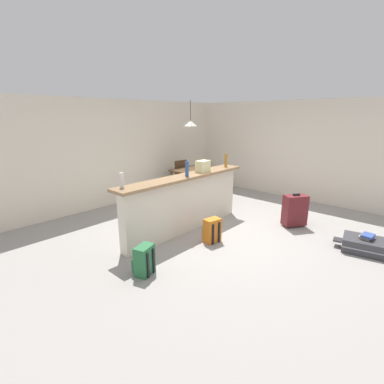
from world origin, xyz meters
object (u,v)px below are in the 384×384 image
object	(u,v)px
bottle_amber	(226,160)
dining_chair_near_partition	(209,180)
bottle_blue	(187,169)
dining_chair_far_side	(179,175)
suitcase_flat_charcoal	(366,245)
book_stack	(367,236)
backpack_green	(144,260)
grocery_bag	(203,166)
bottle_white	(122,180)
suitcase_upright_maroon	(295,210)
backpack_orange	(212,231)
dining_table	(193,172)
pendant_lamp	(191,123)

from	to	relation	value
bottle_amber	dining_chair_near_partition	world-z (taller)	bottle_amber
bottle_amber	bottle_blue	bearing A→B (deg)	-177.42
dining_chair_far_side	suitcase_flat_charcoal	bearing A→B (deg)	-96.28
dining_chair_near_partition	suitcase_flat_charcoal	distance (m)	3.78
suitcase_flat_charcoal	book_stack	bearing A→B (deg)	37.30
backpack_green	grocery_bag	bearing A→B (deg)	17.71
suitcase_flat_charcoal	backpack_green	xyz separation A→B (m)	(-2.82, 2.11, 0.09)
bottle_amber	grocery_bag	bearing A→B (deg)	179.30
grocery_bag	suitcase_flat_charcoal	bearing A→B (deg)	-72.83
bottle_white	suitcase_upright_maroon	size ratio (longest dim) A/B	0.34
bottle_blue	backpack_orange	world-z (taller)	bottle_blue
bottle_amber	suitcase_upright_maroon	distance (m)	1.71
grocery_bag	dining_table	size ratio (longest dim) A/B	0.24
dining_table	book_stack	distance (m)	4.28
bottle_white	dining_chair_near_partition	distance (m)	3.33
dining_table	grocery_bag	bearing A→B (deg)	-132.62
bottle_white	dining_table	size ratio (longest dim) A/B	0.21
suitcase_upright_maroon	book_stack	bearing A→B (deg)	-101.17
dining_table	backpack_orange	size ratio (longest dim) A/B	2.62
dining_table	backpack_orange	xyz separation A→B (m)	(-1.92, -2.18, -0.44)
grocery_bag	book_stack	xyz separation A→B (m)	(0.87, -2.72, -0.92)
dining_table	bottle_white	bearing A→B (deg)	-155.94
bottle_blue	bottle_white	bearing A→B (deg)	172.26
bottle_amber	grocery_bag	size ratio (longest dim) A/B	1.10
bottle_white	suitcase_flat_charcoal	size ratio (longest dim) A/B	0.26
dining_table	pendant_lamp	bearing A→B (deg)	121.84
pendant_lamp	suitcase_flat_charcoal	world-z (taller)	pendant_lamp
bottle_white	backpack_green	xyz separation A→B (m)	(-0.21, -0.73, -0.98)
backpack_green	suitcase_upright_maroon	distance (m)	3.20
suitcase_upright_maroon	pendant_lamp	bearing A→B (deg)	85.67
dining_table	dining_chair_far_side	world-z (taller)	dining_chair_far_side
dining_table	suitcase_upright_maroon	size ratio (longest dim) A/B	1.64
grocery_bag	dining_chair_near_partition	size ratio (longest dim) A/B	0.28
dining_chair_near_partition	backpack_orange	distance (m)	2.54
bottle_amber	dining_chair_near_partition	size ratio (longest dim) A/B	0.31
dining_chair_far_side	grocery_bag	bearing A→B (deg)	-123.77
suitcase_flat_charcoal	suitcase_upright_maroon	bearing A→B (deg)	78.11
suitcase_flat_charcoal	book_stack	xyz separation A→B (m)	(0.02, 0.02, 0.15)
dining_chair_near_partition	book_stack	size ratio (longest dim) A/B	3.63
backpack_orange	pendant_lamp	bearing A→B (deg)	50.06
bottle_white	dining_chair_far_side	size ratio (longest dim) A/B	0.25
grocery_bag	bottle_white	bearing A→B (deg)	176.63
bottle_white	pendant_lamp	xyz separation A→B (m)	(3.11, 1.47, 0.74)
dining_chair_far_side	backpack_green	distance (m)	4.30
pendant_lamp	suitcase_flat_charcoal	distance (m)	4.71
bottle_blue	backpack_green	xyz separation A→B (m)	(-1.46, -0.56, -1.00)
dining_chair_far_side	suitcase_flat_charcoal	xyz separation A→B (m)	(-0.53, -4.79, -0.41)
grocery_bag	pendant_lamp	world-z (taller)	pendant_lamp
dining_chair_near_partition	pendant_lamp	world-z (taller)	pendant_lamp
bottle_blue	pendant_lamp	size ratio (longest dim) A/B	0.40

